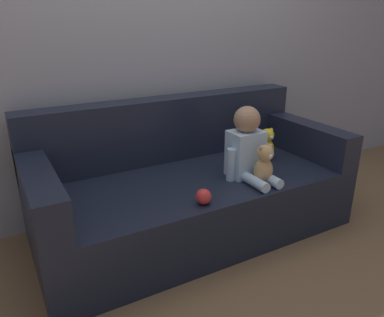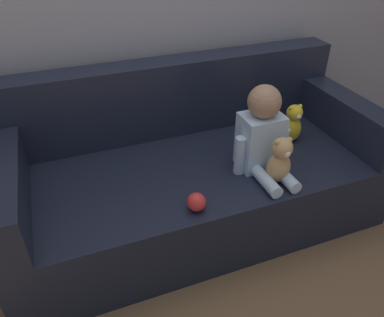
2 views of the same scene
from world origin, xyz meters
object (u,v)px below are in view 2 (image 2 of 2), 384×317
couch (192,171)px  toy_ball (196,202)px  person_baby (262,135)px  plush_toy_side (293,123)px  teddy_bear_brown (280,161)px

couch → toy_ball: size_ratio=23.10×
couch → person_baby: 0.48m
couch → person_baby: (0.30, -0.23, 0.30)m
couch → plush_toy_side: size_ratio=8.73×
couch → toy_ball: couch is taller
plush_toy_side → toy_ball: 0.84m
couch → toy_ball: bearing=-108.4°
person_baby → toy_ball: bearing=-155.8°
couch → teddy_bear_brown: (0.32, -0.38, 0.24)m
couch → teddy_bear_brown: bearing=-50.0°
couch → toy_ball: 0.48m
person_baby → teddy_bear_brown: bearing=-81.8°
couch → plush_toy_side: 0.65m
couch → person_baby: bearing=-38.0°
person_baby → toy_ball: (-0.44, -0.20, -0.15)m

